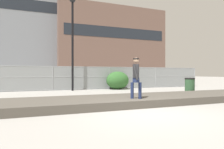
{
  "coord_description": "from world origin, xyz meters",
  "views": [
    {
      "loc": [
        -3.32,
        -5.49,
        1.3
      ],
      "look_at": [
        0.33,
        4.2,
        1.24
      ],
      "focal_mm": 31.45,
      "sensor_mm": 36.0,
      "label": 1
    }
  ],
  "objects_px": {
    "skateboard": "(136,105)",
    "parked_car_far": "(144,78)",
    "street_lamp": "(73,33)",
    "skater": "(136,78)",
    "parked_car_mid": "(91,78)",
    "trash_bin": "(190,86)",
    "parked_car_near": "(24,79)",
    "shrub_left": "(118,80)"
  },
  "relations": [
    {
      "from": "parked_car_mid",
      "to": "street_lamp",
      "type": "bearing_deg",
      "value": -124.45
    },
    {
      "from": "street_lamp",
      "to": "parked_car_mid",
      "type": "distance_m",
      "value": 5.24
    },
    {
      "from": "parked_car_near",
      "to": "parked_car_mid",
      "type": "height_order",
      "value": "same"
    },
    {
      "from": "parked_car_near",
      "to": "shrub_left",
      "type": "xyz_separation_m",
      "value": [
        7.23,
        -3.08,
        -0.11
      ]
    },
    {
      "from": "skater",
      "to": "trash_bin",
      "type": "relative_size",
      "value": 1.8
    },
    {
      "from": "parked_car_near",
      "to": "trash_bin",
      "type": "bearing_deg",
      "value": -41.54
    },
    {
      "from": "street_lamp",
      "to": "parked_car_near",
      "type": "relative_size",
      "value": 1.53
    },
    {
      "from": "shrub_left",
      "to": "trash_bin",
      "type": "height_order",
      "value": "shrub_left"
    },
    {
      "from": "skater",
      "to": "parked_car_near",
      "type": "height_order",
      "value": "skater"
    },
    {
      "from": "trash_bin",
      "to": "skateboard",
      "type": "bearing_deg",
      "value": -153.51
    },
    {
      "from": "skater",
      "to": "parked_car_mid",
      "type": "height_order",
      "value": "skater"
    },
    {
      "from": "parked_car_far",
      "to": "parked_car_near",
      "type": "bearing_deg",
      "value": -179.85
    },
    {
      "from": "skater",
      "to": "parked_car_near",
      "type": "relative_size",
      "value": 0.41
    },
    {
      "from": "parked_car_far",
      "to": "trash_bin",
      "type": "xyz_separation_m",
      "value": [
        -1.83,
        -8.59,
        -0.32
      ]
    },
    {
      "from": "skater",
      "to": "parked_car_near",
      "type": "distance_m",
      "value": 12.0
    },
    {
      "from": "street_lamp",
      "to": "trash_bin",
      "type": "distance_m",
      "value": 9.0
    },
    {
      "from": "parked_car_mid",
      "to": "parked_car_far",
      "type": "xyz_separation_m",
      "value": [
        5.71,
        -0.06,
        0.0
      ]
    },
    {
      "from": "skater",
      "to": "shrub_left",
      "type": "xyz_separation_m",
      "value": [
        2.46,
        7.92,
        -0.4
      ]
    },
    {
      "from": "parked_car_near",
      "to": "parked_car_far",
      "type": "bearing_deg",
      "value": 0.15
    },
    {
      "from": "parked_car_mid",
      "to": "parked_car_far",
      "type": "bearing_deg",
      "value": -0.58
    },
    {
      "from": "street_lamp",
      "to": "parked_car_near",
      "type": "height_order",
      "value": "street_lamp"
    },
    {
      "from": "skateboard",
      "to": "skater",
      "type": "relative_size",
      "value": 0.42
    },
    {
      "from": "parked_car_far",
      "to": "street_lamp",
      "type": "bearing_deg",
      "value": -158.19
    },
    {
      "from": "skateboard",
      "to": "trash_bin",
      "type": "xyz_separation_m",
      "value": [
        4.89,
        2.44,
        0.46
      ]
    },
    {
      "from": "street_lamp",
      "to": "trash_bin",
      "type": "relative_size",
      "value": 6.76
    },
    {
      "from": "skateboard",
      "to": "parked_car_far",
      "type": "distance_m",
      "value": 12.94
    },
    {
      "from": "parked_car_near",
      "to": "trash_bin",
      "type": "distance_m",
      "value": 12.92
    },
    {
      "from": "parked_car_near",
      "to": "trash_bin",
      "type": "xyz_separation_m",
      "value": [
        9.67,
        -8.56,
        -0.32
      ]
    },
    {
      "from": "parked_car_far",
      "to": "trash_bin",
      "type": "bearing_deg",
      "value": -101.99
    },
    {
      "from": "skater",
      "to": "parked_car_mid",
      "type": "xyz_separation_m",
      "value": [
        1.0,
        11.09,
        -0.29
      ]
    },
    {
      "from": "skateboard",
      "to": "street_lamp",
      "type": "height_order",
      "value": "street_lamp"
    },
    {
      "from": "parked_car_mid",
      "to": "shrub_left",
      "type": "height_order",
      "value": "parked_car_mid"
    },
    {
      "from": "skater",
      "to": "shrub_left",
      "type": "bearing_deg",
      "value": 72.77
    },
    {
      "from": "trash_bin",
      "to": "parked_car_mid",
      "type": "bearing_deg",
      "value": 114.2
    },
    {
      "from": "street_lamp",
      "to": "parked_car_near",
      "type": "bearing_deg",
      "value": 138.53
    },
    {
      "from": "street_lamp",
      "to": "parked_car_far",
      "type": "distance_m",
      "value": 9.23
    },
    {
      "from": "skateboard",
      "to": "parked_car_far",
      "type": "xyz_separation_m",
      "value": [
        6.72,
        11.03,
        0.78
      ]
    },
    {
      "from": "parked_car_near",
      "to": "parked_car_mid",
      "type": "distance_m",
      "value": 5.78
    },
    {
      "from": "street_lamp",
      "to": "parked_car_far",
      "type": "bearing_deg",
      "value": 21.81
    },
    {
      "from": "skater",
      "to": "street_lamp",
      "type": "relative_size",
      "value": 0.27
    },
    {
      "from": "parked_car_near",
      "to": "parked_car_far",
      "type": "height_order",
      "value": "same"
    },
    {
      "from": "street_lamp",
      "to": "shrub_left",
      "type": "relative_size",
      "value": 3.7
    }
  ]
}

